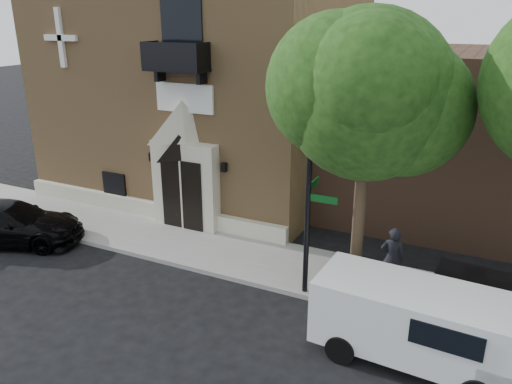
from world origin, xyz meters
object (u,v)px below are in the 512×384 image
black_sedan (9,223)px  pedestrian_near (392,258)px  street_sign (309,199)px  fire_hydrant (355,292)px  cargo_van (425,324)px  dumpster (474,298)px

black_sedan → pedestrian_near: (12.79, 2.47, 0.35)m
street_sign → pedestrian_near: street_sign is taller
fire_hydrant → pedestrian_near: size_ratio=0.40×
street_sign → cargo_van: bearing=-25.5°
cargo_van → street_sign: street_sign is taller
cargo_van → street_sign: size_ratio=0.85×
black_sedan → dumpster: size_ratio=2.47×
cargo_van → street_sign: 4.27m
dumpster → black_sedan: bearing=-169.8°
street_sign → pedestrian_near: (2.14, 1.23, -1.88)m
cargo_van → fire_hydrant: cargo_van is taller
cargo_van → fire_hydrant: bearing=145.0°
black_sedan → fire_hydrant: black_sedan is taller
fire_hydrant → black_sedan: bearing=-174.4°
dumpster → pedestrian_near: bearing=165.9°
street_sign → pedestrian_near: size_ratio=2.97×
pedestrian_near → fire_hydrant: bearing=51.5°
cargo_van → fire_hydrant: (-2.00, 1.57, -0.53)m
fire_hydrant → pedestrian_near: (0.69, 1.28, 0.57)m
black_sedan → fire_hydrant: 12.16m
dumpster → street_sign: bearing=-169.8°
street_sign → pedestrian_near: 3.10m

